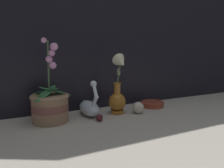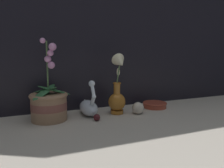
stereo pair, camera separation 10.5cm
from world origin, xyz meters
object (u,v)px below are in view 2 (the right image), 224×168
object	(u,v)px
orchid_potted_plant	(49,103)
glass_sphere	(138,108)
blue_vase	(118,93)
amber_dish	(155,104)
swan_figurine	(89,107)

from	to	relation	value
orchid_potted_plant	glass_sphere	xyz separation A→B (m)	(0.48, -0.07, -0.06)
orchid_potted_plant	blue_vase	size ratio (longest dim) A/B	1.22
blue_vase	amber_dish	distance (m)	0.30
amber_dish	swan_figurine	bearing A→B (deg)	-179.66
blue_vase	glass_sphere	xyz separation A→B (m)	(0.11, -0.04, -0.09)
swan_figurine	blue_vase	world-z (taller)	blue_vase
swan_figurine	amber_dish	bearing A→B (deg)	0.34
orchid_potted_plant	amber_dish	size ratio (longest dim) A/B	2.77
swan_figurine	orchid_potted_plant	bearing A→B (deg)	-176.22
swan_figurine	blue_vase	size ratio (longest dim) A/B	0.64
swan_figurine	glass_sphere	bearing A→B (deg)	-17.46
blue_vase	amber_dish	xyz separation A→B (m)	(0.28, 0.04, -0.10)
orchid_potted_plant	swan_figurine	bearing A→B (deg)	3.78
orchid_potted_plant	blue_vase	distance (m)	0.38
orchid_potted_plant	swan_figurine	xyz separation A→B (m)	(0.21, 0.01, -0.04)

